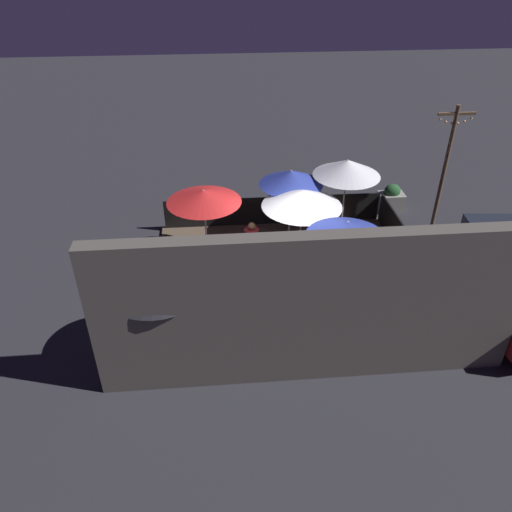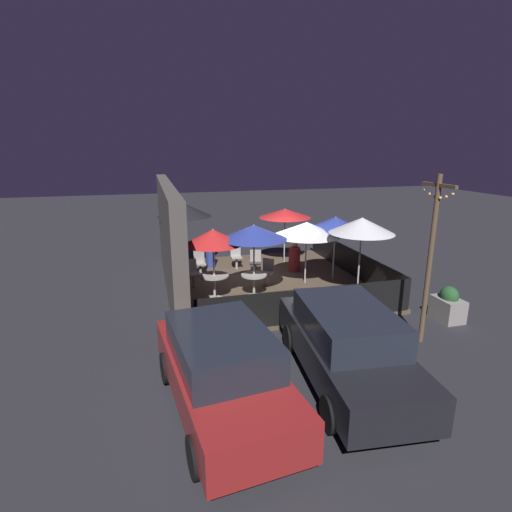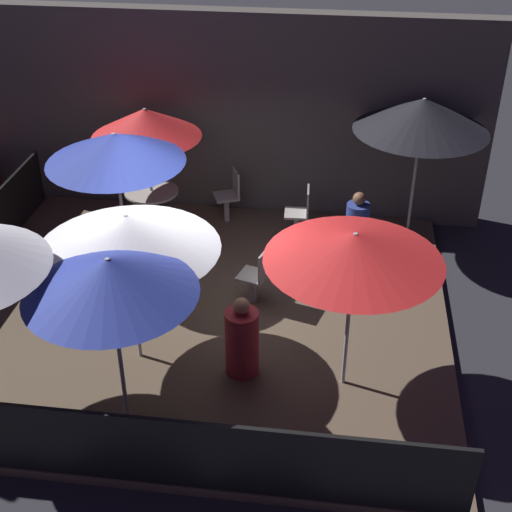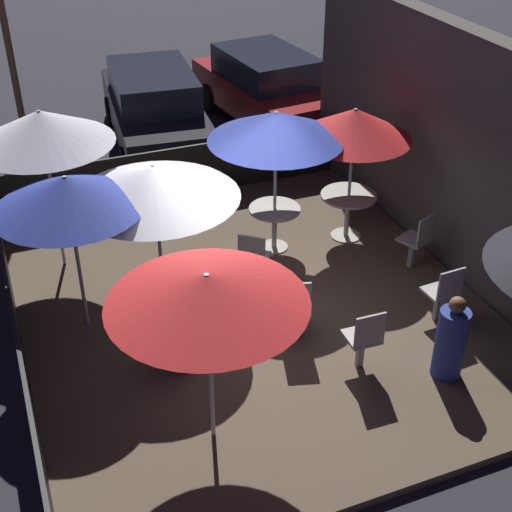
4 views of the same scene
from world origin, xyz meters
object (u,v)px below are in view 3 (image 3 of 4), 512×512
(patio_umbrella_3, at_px, (127,232))
(patio_umbrella_4, at_px, (109,276))
(patron_1, at_px, (242,341))
(patio_umbrella_0, at_px, (115,148))
(patio_chair_0, at_px, (301,211))
(dining_table_0, at_px, (125,238))
(dining_table_1, at_px, (152,199))
(patio_umbrella_5, at_px, (422,115))
(patio_chair_2, at_px, (230,194))
(patio_chair_3, at_px, (324,259))
(patio_umbrella_2, at_px, (354,247))
(patio_chair_4, at_px, (171,270))
(patron_0, at_px, (357,229))
(patio_chair_1, at_px, (257,274))
(patio_umbrella_1, at_px, (145,123))

(patio_umbrella_3, distance_m, patio_umbrella_4, 1.14)
(patio_umbrella_3, distance_m, patron_1, 1.99)
(patio_umbrella_0, relative_size, patio_chair_0, 2.54)
(dining_table_0, bearing_deg, patio_umbrella_3, -69.63)
(dining_table_1, relative_size, patio_chair_0, 1.00)
(patio_umbrella_5, bearing_deg, dining_table_0, -159.28)
(patio_umbrella_3, bearing_deg, patio_chair_2, 81.05)
(patio_chair_0, relative_size, patio_chair_3, 0.98)
(patio_umbrella_2, distance_m, patio_chair_4, 3.33)
(patio_chair_0, relative_size, patron_0, 0.77)
(patio_umbrella_3, relative_size, dining_table_1, 2.50)
(patio_umbrella_3, bearing_deg, patio_umbrella_4, -82.43)
(patio_umbrella_0, bearing_deg, patio_umbrella_3, -69.63)
(patio_umbrella_0, height_order, patron_1, patio_umbrella_0)
(patio_chair_1, bearing_deg, dining_table_0, -0.00)
(patio_chair_1, distance_m, patron_0, 2.03)
(patio_umbrella_0, distance_m, patio_umbrella_5, 4.74)
(patio_umbrella_4, distance_m, patio_chair_1, 3.20)
(patio_umbrella_1, bearing_deg, patio_chair_2, 22.84)
(patio_chair_1, relative_size, patio_chair_3, 0.99)
(dining_table_1, height_order, patio_chair_4, patio_chair_4)
(patio_chair_0, relative_size, patio_chair_4, 0.98)
(patio_chair_3, bearing_deg, patron_0, -114.60)
(patio_umbrella_5, bearing_deg, patio_umbrella_2, -104.26)
(patron_0, bearing_deg, dining_table_1, -170.58)
(patio_umbrella_5, height_order, patio_chair_4, patio_umbrella_5)
(patio_umbrella_2, xyz_separation_m, dining_table_1, (-3.33, 3.44, -1.40))
(dining_table_1, height_order, patron_1, patron_1)
(patio_umbrella_1, bearing_deg, patio_chair_1, -42.58)
(patio_umbrella_3, relative_size, patron_0, 1.93)
(patio_chair_2, bearing_deg, patio_chair_3, 110.07)
(patio_chair_1, xyz_separation_m, patio_chair_3, (0.94, 0.52, 0.01))
(patio_umbrella_0, xyz_separation_m, patio_chair_0, (2.61, 1.36, -1.58))
(patio_umbrella_0, height_order, patio_umbrella_1, patio_umbrella_0)
(patron_0, bearing_deg, patio_chair_0, 166.40)
(patio_chair_0, xyz_separation_m, patron_0, (0.93, -0.54, 0.03))
(patio_umbrella_4, distance_m, patio_chair_2, 5.16)
(patron_1, bearing_deg, dining_table_0, 105.28)
(patio_chair_1, bearing_deg, patio_umbrella_5, -118.48)
(dining_table_0, bearing_deg, patio_chair_3, -1.95)
(patio_chair_1, distance_m, patio_chair_3, 1.08)
(patio_chair_0, xyz_separation_m, patio_chair_2, (-1.26, 0.39, 0.03))
(patio_umbrella_3, distance_m, patron_0, 4.23)
(patron_0, bearing_deg, patio_umbrella_5, 60.07)
(patio_chair_2, bearing_deg, dining_table_0, 29.61)
(patio_umbrella_0, height_order, patron_0, patio_umbrella_0)
(patio_umbrella_3, bearing_deg, dining_table_1, 101.12)
(patio_chair_1, relative_size, patio_chair_2, 0.96)
(patio_chair_2, distance_m, patio_chair_3, 2.54)
(patio_chair_0, bearing_deg, dining_table_1, 0.00)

